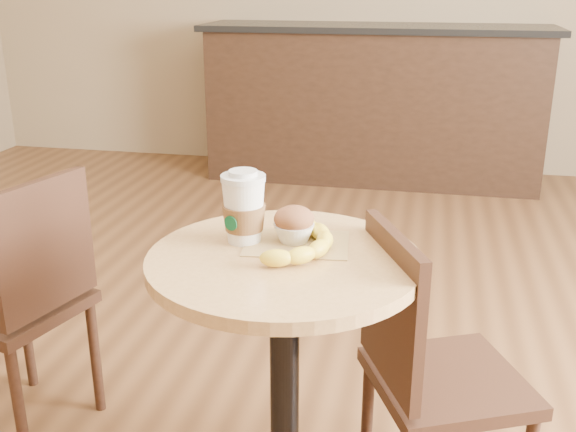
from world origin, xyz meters
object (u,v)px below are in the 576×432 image
Objects in this scene: cafe_table at (284,353)px; banana at (305,242)px; chair_left at (26,297)px; muffin at (294,224)px; coffee_cup at (244,210)px; chair_right at (428,369)px.

cafe_table is 0.28m from banana.
chair_left is 8.51× the size of muffin.
coffee_cup is 0.61× the size of banana.
chair_right is 2.84× the size of banana.
chair_left is at bearing 179.41° from banana.
chair_right is (1.16, -0.13, -0.01)m from chair_left.
chair_right is at bearing 2.40° from muffin.
coffee_cup is 1.80× the size of muffin.
coffee_cup reaches higher than banana.
coffee_cup is at bearing 69.67° from chair_right.
muffin is at bearing 138.68° from banana.
muffin is (-0.33, -0.01, 0.35)m from chair_right.
chair_right is at bearing 16.03° from cafe_table.
chair_right is 0.59m from coffee_cup.
cafe_table is 0.91× the size of chair_left.
chair_right reaches higher than banana.
muffin reaches higher than banana.
banana is at bearing 93.29° from chair_left.
chair_left is 1.17m from chair_right.
chair_right is 0.48m from muffin.
chair_left is at bearing 59.31° from chair_right.
coffee_cup is (0.72, -0.16, 0.38)m from chair_left.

